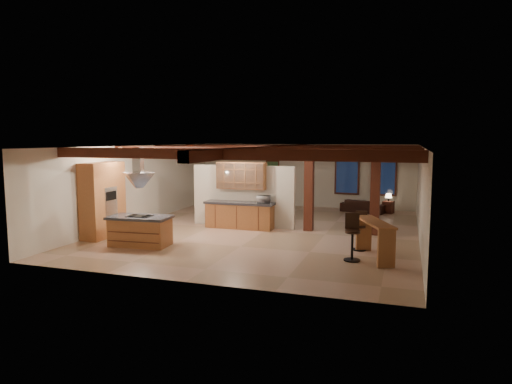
{
  "coord_description": "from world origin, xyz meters",
  "views": [
    {
      "loc": [
        4.57,
        -14.78,
        3.15
      ],
      "look_at": [
        -0.52,
        0.5,
        1.27
      ],
      "focal_mm": 32.0,
      "sensor_mm": 36.0,
      "label": 1
    }
  ],
  "objects_px": {
    "sofa": "(363,206)",
    "dining_table": "(266,211)",
    "kitchen_island": "(140,231)",
    "bar_counter": "(374,233)"
  },
  "relations": [
    {
      "from": "kitchen_island",
      "to": "dining_table",
      "type": "relative_size",
      "value": 1.15
    },
    {
      "from": "kitchen_island",
      "to": "dining_table",
      "type": "height_order",
      "value": "kitchen_island"
    },
    {
      "from": "kitchen_island",
      "to": "dining_table",
      "type": "distance_m",
      "value": 6.05
    },
    {
      "from": "dining_table",
      "to": "sofa",
      "type": "distance_m",
      "value": 4.49
    },
    {
      "from": "sofa",
      "to": "dining_table",
      "type": "bearing_deg",
      "value": 53.64
    },
    {
      "from": "kitchen_island",
      "to": "dining_table",
      "type": "bearing_deg",
      "value": 69.24
    },
    {
      "from": "kitchen_island",
      "to": "bar_counter",
      "type": "height_order",
      "value": "bar_counter"
    },
    {
      "from": "sofa",
      "to": "kitchen_island",
      "type": "bearing_deg",
      "value": 71.59
    },
    {
      "from": "dining_table",
      "to": "sofa",
      "type": "bearing_deg",
      "value": 56.43
    },
    {
      "from": "dining_table",
      "to": "bar_counter",
      "type": "xyz_separation_m",
      "value": [
        4.53,
        -5.0,
        0.39
      ]
    }
  ]
}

